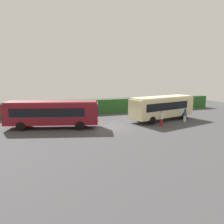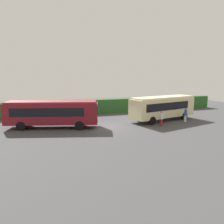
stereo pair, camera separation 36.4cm
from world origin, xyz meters
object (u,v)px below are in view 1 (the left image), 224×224
Objects in this scene: bus_cream at (162,107)px; person_left at (69,115)px; person_right at (161,118)px; person_far at (185,115)px; person_center at (73,117)px; bus_maroon at (52,113)px.

bus_cream reaches higher than person_left.
person_right is 4.34m from person_far.
bus_cream is 5.84× the size of person_center.
person_far is at bearing -162.71° from person_right.
person_center is (0.21, -1.93, -0.01)m from person_left.
person_right is (-1.93, -2.78, -0.86)m from bus_cream.
bus_cream is 11.63m from person_center.
person_far is at bearing -50.77° from bus_cream.
bus_maroon is at bearing 165.04° from bus_cream.
person_far is (2.28, -1.74, -0.91)m from bus_cream.
person_right reaches higher than person_left.
bus_cream reaches higher than person_far.
person_center is at bearing -20.95° from person_right.
person_right is (9.55, -4.33, 0.10)m from person_center.
person_center is at bearing 37.42° from person_far.
bus_maroon is at bearing 81.55° from person_left.
bus_cream reaches higher than person_right.
person_right reaches higher than person_center.
person_center is 14.15m from person_far.
person_right is (12.03, -3.17, -0.80)m from bus_maroon.
person_far is (4.21, 1.04, -0.05)m from person_right.
person_far is at bearing 8.74° from bus_maroon.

